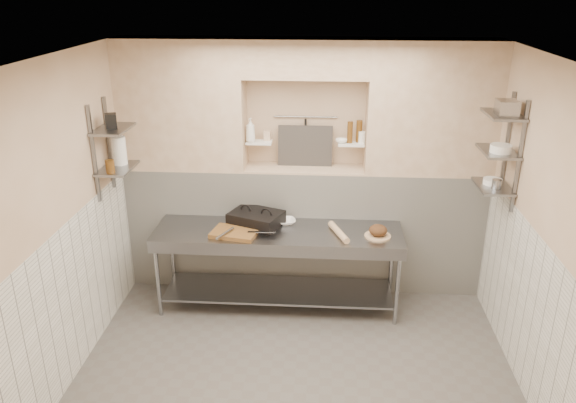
# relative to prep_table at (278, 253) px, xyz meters

# --- Properties ---
(floor) EXTENTS (4.00, 3.90, 0.10)m
(floor) POSITION_rel_prep_table_xyz_m (0.25, -1.18, -0.69)
(floor) COLOR #554F4B
(floor) RESTS_ON ground
(ceiling) EXTENTS (4.00, 3.90, 0.10)m
(ceiling) POSITION_rel_prep_table_xyz_m (0.25, -1.18, 2.21)
(ceiling) COLOR silver
(ceiling) RESTS_ON ground
(wall_left) EXTENTS (0.10, 3.90, 2.80)m
(wall_left) POSITION_rel_prep_table_xyz_m (-1.80, -1.18, 0.76)
(wall_left) COLOR #CCB196
(wall_left) RESTS_ON ground
(wall_right) EXTENTS (0.10, 3.90, 2.80)m
(wall_right) POSITION_rel_prep_table_xyz_m (2.30, -1.18, 0.76)
(wall_right) COLOR #CCB196
(wall_right) RESTS_ON ground
(wall_back) EXTENTS (4.00, 0.10, 2.80)m
(wall_back) POSITION_rel_prep_table_xyz_m (0.25, 0.82, 0.76)
(wall_back) COLOR #CCB196
(wall_back) RESTS_ON ground
(backwall_lower) EXTENTS (4.00, 0.40, 1.40)m
(backwall_lower) POSITION_rel_prep_table_xyz_m (0.25, 0.57, 0.06)
(backwall_lower) COLOR white
(backwall_lower) RESTS_ON floor
(alcove_sill) EXTENTS (1.30, 0.40, 0.02)m
(alcove_sill) POSITION_rel_prep_table_xyz_m (0.25, 0.57, 0.77)
(alcove_sill) COLOR #CCB196
(alcove_sill) RESTS_ON backwall_lower
(backwall_pillar_left) EXTENTS (1.35, 0.40, 1.40)m
(backwall_pillar_left) POSITION_rel_prep_table_xyz_m (-1.08, 0.57, 1.46)
(backwall_pillar_left) COLOR #CCB196
(backwall_pillar_left) RESTS_ON backwall_lower
(backwall_pillar_right) EXTENTS (1.35, 0.40, 1.40)m
(backwall_pillar_right) POSITION_rel_prep_table_xyz_m (1.57, 0.57, 1.46)
(backwall_pillar_right) COLOR #CCB196
(backwall_pillar_right) RESTS_ON backwall_lower
(backwall_header) EXTENTS (1.30, 0.40, 0.40)m
(backwall_header) POSITION_rel_prep_table_xyz_m (0.25, 0.57, 1.96)
(backwall_header) COLOR #CCB196
(backwall_header) RESTS_ON backwall_lower
(wainscot_left) EXTENTS (0.02, 3.90, 1.40)m
(wainscot_left) POSITION_rel_prep_table_xyz_m (-1.74, -1.18, 0.06)
(wainscot_left) COLOR white
(wainscot_left) RESTS_ON floor
(wainscot_right) EXTENTS (0.02, 3.90, 1.40)m
(wainscot_right) POSITION_rel_prep_table_xyz_m (2.24, -1.18, 0.06)
(wainscot_right) COLOR white
(wainscot_right) RESTS_ON floor
(alcove_shelf_left) EXTENTS (0.28, 0.16, 0.02)m
(alcove_shelf_left) POSITION_rel_prep_table_xyz_m (-0.25, 0.57, 1.06)
(alcove_shelf_left) COLOR white
(alcove_shelf_left) RESTS_ON backwall_lower
(alcove_shelf_right) EXTENTS (0.28, 0.16, 0.02)m
(alcove_shelf_right) POSITION_rel_prep_table_xyz_m (0.75, 0.57, 1.06)
(alcove_shelf_right) COLOR white
(alcove_shelf_right) RESTS_ON backwall_lower
(utensil_rail) EXTENTS (0.70, 0.02, 0.02)m
(utensil_rail) POSITION_rel_prep_table_xyz_m (0.25, 0.74, 1.31)
(utensil_rail) COLOR gray
(utensil_rail) RESTS_ON wall_back
(hanging_steel) EXTENTS (0.02, 0.02, 0.30)m
(hanging_steel) POSITION_rel_prep_table_xyz_m (0.25, 0.72, 1.14)
(hanging_steel) COLOR black
(hanging_steel) RESTS_ON utensil_rail
(splash_panel) EXTENTS (0.60, 0.08, 0.45)m
(splash_panel) POSITION_rel_prep_table_xyz_m (0.25, 0.67, 1.00)
(splash_panel) COLOR #383330
(splash_panel) RESTS_ON alcove_sill
(shelf_rail_left_a) EXTENTS (0.03, 0.03, 0.95)m
(shelf_rail_left_a) POSITION_rel_prep_table_xyz_m (-1.73, 0.07, 1.16)
(shelf_rail_left_a) COLOR slate
(shelf_rail_left_a) RESTS_ON wall_left
(shelf_rail_left_b) EXTENTS (0.03, 0.03, 0.95)m
(shelf_rail_left_b) POSITION_rel_prep_table_xyz_m (-1.73, -0.33, 1.16)
(shelf_rail_left_b) COLOR slate
(shelf_rail_left_b) RESTS_ON wall_left
(wall_shelf_left_lower) EXTENTS (0.30, 0.50, 0.02)m
(wall_shelf_left_lower) POSITION_rel_prep_table_xyz_m (-1.59, -0.13, 0.96)
(wall_shelf_left_lower) COLOR slate
(wall_shelf_left_lower) RESTS_ON wall_left
(wall_shelf_left_upper) EXTENTS (0.30, 0.50, 0.03)m
(wall_shelf_left_upper) POSITION_rel_prep_table_xyz_m (-1.59, -0.13, 1.36)
(wall_shelf_left_upper) COLOR slate
(wall_shelf_left_upper) RESTS_ON wall_left
(shelf_rail_right_a) EXTENTS (0.03, 0.03, 1.05)m
(shelf_rail_right_a) POSITION_rel_prep_table_xyz_m (2.22, 0.07, 1.21)
(shelf_rail_right_a) COLOR slate
(shelf_rail_right_a) RESTS_ON wall_right
(shelf_rail_right_b) EXTENTS (0.03, 0.03, 1.05)m
(shelf_rail_right_b) POSITION_rel_prep_table_xyz_m (2.22, -0.33, 1.21)
(shelf_rail_right_b) COLOR slate
(shelf_rail_right_b) RESTS_ON wall_right
(wall_shelf_right_lower) EXTENTS (0.30, 0.50, 0.02)m
(wall_shelf_right_lower) POSITION_rel_prep_table_xyz_m (2.09, -0.13, 0.86)
(wall_shelf_right_lower) COLOR slate
(wall_shelf_right_lower) RESTS_ON wall_right
(wall_shelf_right_mid) EXTENTS (0.30, 0.50, 0.02)m
(wall_shelf_right_mid) POSITION_rel_prep_table_xyz_m (2.09, -0.13, 1.21)
(wall_shelf_right_mid) COLOR slate
(wall_shelf_right_mid) RESTS_ON wall_right
(wall_shelf_right_upper) EXTENTS (0.30, 0.50, 0.03)m
(wall_shelf_right_upper) POSITION_rel_prep_table_xyz_m (2.09, -0.13, 1.56)
(wall_shelf_right_upper) COLOR slate
(wall_shelf_right_upper) RESTS_ON wall_right
(prep_table) EXTENTS (2.60, 0.70, 0.90)m
(prep_table) POSITION_rel_prep_table_xyz_m (0.00, 0.00, 0.00)
(prep_table) COLOR gray
(prep_table) RESTS_ON floor
(panini_press) EXTENTS (0.63, 0.55, 0.14)m
(panini_press) POSITION_rel_prep_table_xyz_m (-0.25, 0.15, 0.33)
(panini_press) COLOR black
(panini_press) RESTS_ON prep_table
(cutting_board) EXTENTS (0.51, 0.41, 0.04)m
(cutting_board) POSITION_rel_prep_table_xyz_m (-0.44, -0.11, 0.28)
(cutting_board) COLOR brown
(cutting_board) RESTS_ON prep_table
(knife_blade) EXTENTS (0.29, 0.05, 0.01)m
(knife_blade) POSITION_rel_prep_table_xyz_m (-0.16, -0.13, 0.31)
(knife_blade) COLOR gray
(knife_blade) RESTS_ON cutting_board
(tongs) EXTENTS (0.15, 0.28, 0.03)m
(tongs) POSITION_rel_prep_table_xyz_m (-0.52, -0.21, 0.32)
(tongs) COLOR gray
(tongs) RESTS_ON cutting_board
(mixing_bowl) EXTENTS (0.25, 0.25, 0.05)m
(mixing_bowl) POSITION_rel_prep_table_xyz_m (0.07, 0.20, 0.28)
(mixing_bowl) COLOR white
(mixing_bowl) RESTS_ON prep_table
(rolling_pin) EXTENTS (0.22, 0.44, 0.07)m
(rolling_pin) POSITION_rel_prep_table_xyz_m (0.63, -0.06, 0.29)
(rolling_pin) COLOR tan
(rolling_pin) RESTS_ON prep_table
(bread_board) EXTENTS (0.27, 0.27, 0.02)m
(bread_board) POSITION_rel_prep_table_xyz_m (1.03, -0.06, 0.27)
(bread_board) COLOR tan
(bread_board) RESTS_ON prep_table
(bread_loaf) EXTENTS (0.19, 0.19, 0.11)m
(bread_loaf) POSITION_rel_prep_table_xyz_m (1.03, -0.06, 0.33)
(bread_loaf) COLOR #4C2D19
(bread_loaf) RESTS_ON bread_board
(bottle_soap) EXTENTS (0.12, 0.12, 0.26)m
(bottle_soap) POSITION_rel_prep_table_xyz_m (-0.34, 0.52, 1.20)
(bottle_soap) COLOR white
(bottle_soap) RESTS_ON alcove_shelf_left
(jar_alcove) EXTENTS (0.07, 0.07, 0.11)m
(jar_alcove) POSITION_rel_prep_table_xyz_m (-0.16, 0.62, 1.12)
(jar_alcove) COLOR #CCB196
(jar_alcove) RESTS_ON alcove_shelf_left
(bowl_alcove) EXTENTS (0.14, 0.14, 0.04)m
(bowl_alcove) POSITION_rel_prep_table_xyz_m (0.64, 0.56, 1.09)
(bowl_alcove) COLOR white
(bowl_alcove) RESTS_ON alcove_shelf_right
(condiment_a) EXTENTS (0.07, 0.07, 0.24)m
(condiment_a) POSITION_rel_prep_table_xyz_m (0.83, 0.60, 1.19)
(condiment_a) COLOR #523210
(condiment_a) RESTS_ON alcove_shelf_right
(condiment_b) EXTENTS (0.06, 0.06, 0.23)m
(condiment_b) POSITION_rel_prep_table_xyz_m (0.73, 0.57, 1.19)
(condiment_b) COLOR #523210
(condiment_b) RESTS_ON alcove_shelf_right
(condiment_c) EXTENTS (0.07, 0.07, 0.13)m
(condiment_c) POSITION_rel_prep_table_xyz_m (0.86, 0.57, 1.13)
(condiment_c) COLOR white
(condiment_c) RESTS_ON alcove_shelf_right
(jug_left) EXTENTS (0.14, 0.14, 0.28)m
(jug_left) POSITION_rel_prep_table_xyz_m (-1.59, -0.03, 1.11)
(jug_left) COLOR white
(jug_left) RESTS_ON wall_shelf_left_lower
(jar_left) EXTENTS (0.09, 0.09, 0.13)m
(jar_left) POSITION_rel_prep_table_xyz_m (-1.59, -0.31, 1.03)
(jar_left) COLOR #523210
(jar_left) RESTS_ON wall_shelf_left_lower
(box_left_upper) EXTENTS (0.13, 0.13, 0.14)m
(box_left_upper) POSITION_rel_prep_table_xyz_m (-1.59, -0.15, 1.44)
(box_left_upper) COLOR black
(box_left_upper) RESTS_ON wall_shelf_left_upper
(bowl_right) EXTENTS (0.18, 0.18, 0.05)m
(bowl_right) POSITION_rel_prep_table_xyz_m (2.09, -0.10, 0.90)
(bowl_right) COLOR white
(bowl_right) RESTS_ON wall_shelf_right_lower
(canister_right) EXTENTS (0.09, 0.09, 0.09)m
(canister_right) POSITION_rel_prep_table_xyz_m (2.09, -0.23, 0.92)
(canister_right) COLOR gray
(canister_right) RESTS_ON wall_shelf_right_lower
(bowl_right_mid) EXTENTS (0.20, 0.20, 0.07)m
(bowl_right_mid) POSITION_rel_prep_table_xyz_m (2.09, -0.21, 1.26)
(bowl_right_mid) COLOR white
(bowl_right_mid) RESTS_ON wall_shelf_right_mid
(basket_right) EXTENTS (0.18, 0.22, 0.14)m
(basket_right) POSITION_rel_prep_table_xyz_m (2.09, -0.21, 1.64)
(basket_right) COLOR gray
(basket_right) RESTS_ON wall_shelf_right_upper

